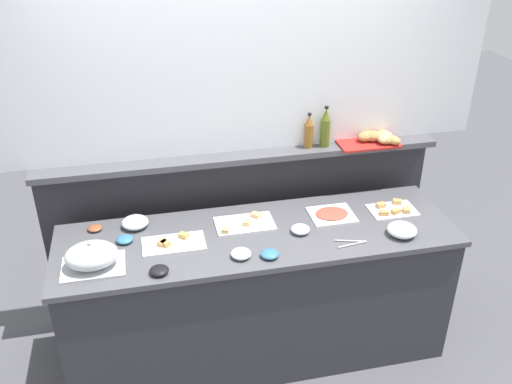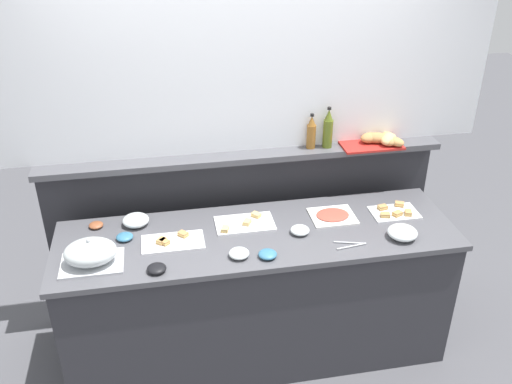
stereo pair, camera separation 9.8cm
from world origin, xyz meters
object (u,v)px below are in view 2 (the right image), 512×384
object	(u,v)px
condiment_bowl_cream	(157,268)
serving_tongs	(351,244)
glass_bowl_small	(300,230)
bread_basket	(380,140)
sandwich_platter_front	(394,212)
condiment_bowl_red	(96,225)
glass_bowl_extra	(136,221)
olive_oil_bottle	(328,129)
serving_cloche	(90,253)
glass_bowl_large	(402,233)
sandwich_platter_rear	(172,241)
cold_cuts_platter	(333,216)
glass_bowl_medium	(239,254)
condiment_bowl_dark	(125,237)
condiment_bowl_teal	(268,254)
sandwich_platter_side	(244,223)
vinegar_bottle_amber	(311,133)

from	to	relation	value
condiment_bowl_cream	serving_tongs	world-z (taller)	condiment_bowl_cream
glass_bowl_small	bread_basket	xyz separation A→B (m)	(0.65, 0.48, 0.33)
sandwich_platter_front	condiment_bowl_red	xyz separation A→B (m)	(-1.85, 0.18, 0.00)
sandwich_platter_front	glass_bowl_extra	xyz separation A→B (m)	(-1.61, 0.16, 0.02)
glass_bowl_extra	olive_oil_bottle	distance (m)	1.35
serving_cloche	glass_bowl_large	world-z (taller)	serving_cloche
sandwich_platter_rear	cold_cuts_platter	xyz separation A→B (m)	(1.00, 0.11, 0.00)
glass_bowl_medium	condiment_bowl_dark	size ratio (longest dim) A/B	1.16
serving_tongs	cold_cuts_platter	bearing A→B (deg)	92.23
sandwich_platter_rear	condiment_bowl_teal	distance (m)	0.57
sandwich_platter_side	vinegar_bottle_amber	size ratio (longest dim) A/B	1.52
condiment_bowl_red	olive_oil_bottle	distance (m)	1.58
condiment_bowl_teal	serving_tongs	distance (m)	0.50
vinegar_bottle_amber	bread_basket	distance (m)	0.47
condiment_bowl_red	glass_bowl_small	bearing A→B (deg)	-13.66
serving_cloche	bread_basket	world-z (taller)	bread_basket
condiment_bowl_cream	cold_cuts_platter	bearing A→B (deg)	18.42
sandwich_platter_side	glass_bowl_small	size ratio (longest dim) A/B	3.15
sandwich_platter_side	glass_bowl_large	distance (m)	0.95
olive_oil_bottle	sandwich_platter_rear	bearing A→B (deg)	-155.78
bread_basket	sandwich_platter_front	bearing A→B (deg)	-91.27
glass_bowl_extra	olive_oil_bottle	bearing A→B (deg)	10.67
glass_bowl_extra	condiment_bowl_red	world-z (taller)	glass_bowl_extra
glass_bowl_small	serving_tongs	size ratio (longest dim) A/B	0.61
sandwich_platter_front	condiment_bowl_teal	size ratio (longest dim) A/B	2.80
sandwich_platter_side	condiment_bowl_teal	bearing A→B (deg)	-78.84
olive_oil_bottle	condiment_bowl_red	bearing A→B (deg)	-171.55
condiment_bowl_cream	bread_basket	world-z (taller)	bread_basket
cold_cuts_platter	serving_tongs	size ratio (longest dim) A/B	1.49
sandwich_platter_front	serving_cloche	distance (m)	1.86
sandwich_platter_rear	condiment_bowl_cream	bearing A→B (deg)	-110.38
condiment_bowl_dark	vinegar_bottle_amber	world-z (taller)	vinegar_bottle_amber
glass_bowl_small	bread_basket	world-z (taller)	bread_basket
condiment_bowl_cream	glass_bowl_extra	bearing A→B (deg)	102.50
vinegar_bottle_amber	condiment_bowl_cream	bearing A→B (deg)	-144.63
sandwich_platter_side	glass_bowl_medium	xyz separation A→B (m)	(-0.09, -0.33, 0.01)
condiment_bowl_teal	condiment_bowl_cream	bearing A→B (deg)	-178.15
condiment_bowl_red	condiment_bowl_teal	world-z (taller)	condiment_bowl_teal
serving_cloche	condiment_bowl_teal	distance (m)	0.97
cold_cuts_platter	olive_oil_bottle	distance (m)	0.57
sandwich_platter_front	olive_oil_bottle	xyz separation A→B (m)	(-0.34, 0.40, 0.43)
cold_cuts_platter	condiment_bowl_teal	size ratio (longest dim) A/B	2.63
glass_bowl_extra	vinegar_bottle_amber	bearing A→B (deg)	11.94
glass_bowl_extra	cold_cuts_platter	bearing A→B (deg)	-6.20
sandwich_platter_rear	sandwich_platter_front	bearing A→B (deg)	3.06
sandwich_platter_side	condiment_bowl_cream	distance (m)	0.66
condiment_bowl_teal	condiment_bowl_cream	size ratio (longest dim) A/B	1.00
sandwich_platter_side	glass_bowl_medium	world-z (taller)	glass_bowl_medium
serving_cloche	glass_bowl_small	xyz separation A→B (m)	(1.20, 0.09, -0.05)
condiment_bowl_dark	serving_tongs	xyz separation A→B (m)	(1.29, -0.30, -0.01)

